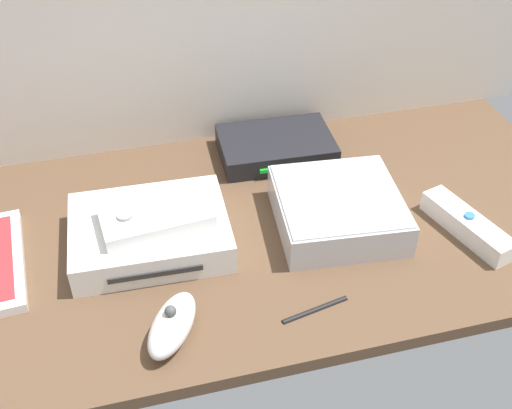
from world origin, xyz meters
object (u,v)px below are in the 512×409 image
(remote_nunchuk, at_px, (172,325))
(stylus_pen, at_px, (315,308))
(remote_wand, at_px, (467,225))
(network_router, at_px, (276,146))
(mini_computer, at_px, (338,209))
(game_console, at_px, (150,231))
(remote_classic_pad, at_px, (156,216))

(remote_nunchuk, bearing_deg, stylus_pen, 29.77)
(remote_wand, distance_m, remote_nunchuk, 0.43)
(network_router, height_order, remote_wand, same)
(network_router, distance_m, stylus_pen, 0.34)
(mini_computer, bearing_deg, game_console, 174.61)
(remote_classic_pad, bearing_deg, remote_wand, -16.60)
(game_console, relative_size, remote_classic_pad, 1.43)
(network_router, bearing_deg, remote_classic_pad, -139.17)
(network_router, bearing_deg, stylus_pen, -95.06)
(game_console, xyz_separation_m, remote_nunchuk, (0.01, -0.17, -0.00))
(game_console, xyz_separation_m, network_router, (0.22, 0.16, -0.00))
(network_router, bearing_deg, mini_computer, -76.07)
(mini_computer, relative_size, remote_nunchuk, 1.71)
(network_router, height_order, remote_classic_pad, remote_classic_pad)
(mini_computer, height_order, network_router, mini_computer)
(remote_classic_pad, xyz_separation_m, stylus_pen, (0.17, -0.16, -0.05))
(remote_wand, height_order, stylus_pen, remote_wand)
(remote_classic_pad, bearing_deg, network_router, 32.73)
(mini_computer, distance_m, network_router, 0.19)
(game_console, height_order, remote_nunchuk, remote_nunchuk)
(game_console, relative_size, remote_wand, 1.42)
(remote_nunchuk, bearing_deg, game_console, 122.73)
(game_console, bearing_deg, mini_computer, -3.36)
(network_router, bearing_deg, remote_nunchuk, -121.22)
(remote_nunchuk, relative_size, remote_classic_pad, 0.72)
(network_router, xyz_separation_m, stylus_pen, (-0.04, -0.33, -0.01))
(game_console, distance_m, stylus_pen, 0.25)
(remote_wand, bearing_deg, remote_classic_pad, 152.95)
(mini_computer, xyz_separation_m, remote_nunchuk, (-0.26, -0.14, -0.01))
(mini_computer, xyz_separation_m, remote_classic_pad, (-0.25, 0.02, 0.03))
(game_console, bearing_deg, remote_classic_pad, -38.33)
(stylus_pen, bearing_deg, game_console, 136.34)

